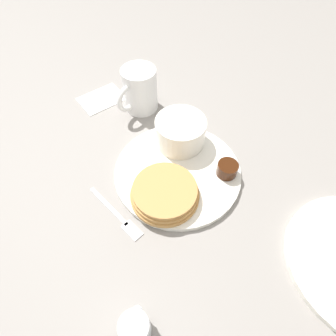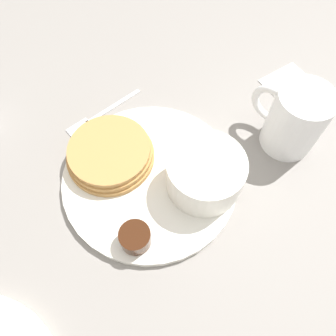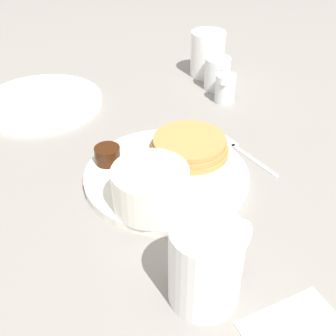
{
  "view_description": "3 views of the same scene",
  "coord_description": "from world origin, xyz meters",
  "px_view_note": "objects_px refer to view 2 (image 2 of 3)",
  "views": [
    {
      "loc": [
        -0.24,
        -0.19,
        0.44
      ],
      "look_at": [
        -0.02,
        0.01,
        0.02
      ],
      "focal_mm": 28.0,
      "sensor_mm": 36.0,
      "label": 1
    },
    {
      "loc": [
        0.18,
        -0.13,
        0.43
      ],
      "look_at": [
        0.02,
        0.02,
        0.04
      ],
      "focal_mm": 35.0,
      "sensor_mm": 36.0,
      "label": 2
    },
    {
      "loc": [
        0.3,
        0.42,
        0.41
      ],
      "look_at": [
        0.01,
        0.02,
        0.04
      ],
      "focal_mm": 45.0,
      "sensor_mm": 36.0,
      "label": 3
    }
  ],
  "objects_px": {
    "bowl": "(205,173)",
    "coffee_mug": "(294,120)",
    "fork": "(97,117)",
    "plate": "(150,178)"
  },
  "relations": [
    {
      "from": "plate",
      "to": "coffee_mug",
      "type": "bearing_deg",
      "value": 65.73
    },
    {
      "from": "bowl",
      "to": "fork",
      "type": "height_order",
      "value": "bowl"
    },
    {
      "from": "bowl",
      "to": "coffee_mug",
      "type": "relative_size",
      "value": 0.91
    },
    {
      "from": "bowl",
      "to": "coffee_mug",
      "type": "xyz_separation_m",
      "value": [
        0.03,
        0.15,
        0.01
      ]
    },
    {
      "from": "plate",
      "to": "fork",
      "type": "height_order",
      "value": "plate"
    },
    {
      "from": "bowl",
      "to": "coffee_mug",
      "type": "bearing_deg",
      "value": 79.11
    },
    {
      "from": "coffee_mug",
      "to": "plate",
      "type": "bearing_deg",
      "value": -114.27
    },
    {
      "from": "plate",
      "to": "coffee_mug",
      "type": "relative_size",
      "value": 2.2
    },
    {
      "from": "plate",
      "to": "bowl",
      "type": "xyz_separation_m",
      "value": [
        0.06,
        0.05,
        0.04
      ]
    },
    {
      "from": "coffee_mug",
      "to": "fork",
      "type": "distance_m",
      "value": 0.31
    }
  ]
}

